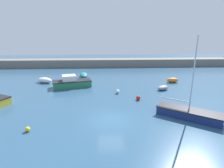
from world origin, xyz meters
TOP-DOWN VIEW (x-y plane):
  - ground_plane at (0.00, 0.00)m, footprint 120.00×120.00m
  - harbor_breakwater at (0.00, 30.19)m, footprint 64.25×3.85m
  - rowboat_blue_near at (-4.33, 18.05)m, footprint 1.84×3.55m
  - cabin_cruiser_white at (-5.47, 11.30)m, footprint 6.09×3.64m
  - dinghy_near_pier at (11.00, 13.05)m, footprint 2.01×0.94m
  - sailboat_tall_mast at (7.38, 0.03)m, footprint 5.70×4.83m
  - fishing_dinghy_green at (7.96, 8.95)m, footprint 2.12×1.78m
  - rowboat_white_midwater at (-10.39, 14.05)m, footprint 2.96×2.31m
  - mooring_buoy_red at (3.59, 5.07)m, footprint 0.53×0.53m
  - mooring_buoy_white at (1.28, 7.69)m, footprint 0.53×0.53m
  - mooring_buoy_yellow at (-6.85, -1.74)m, footprint 0.41×0.41m

SIDE VIEW (x-z plane):
  - ground_plane at x=0.00m, z-range -0.20..0.00m
  - mooring_buoy_yellow at x=-6.85m, z-range 0.00..0.41m
  - mooring_buoy_red at x=3.59m, z-range 0.00..0.53m
  - mooring_buoy_white at x=1.28m, z-range 0.00..0.53m
  - fishing_dinghy_green at x=7.96m, z-range 0.00..0.65m
  - rowboat_blue_near at x=-4.33m, z-range 0.00..0.78m
  - dinghy_near_pier at x=11.00m, z-range 0.00..0.80m
  - rowboat_white_midwater at x=-10.39m, z-range 0.00..0.87m
  - sailboat_tall_mast at x=7.38m, z-range -3.33..4.26m
  - cabin_cruiser_white at x=-5.47m, z-range -0.23..1.60m
  - harbor_breakwater at x=0.00m, z-range 0.00..1.87m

